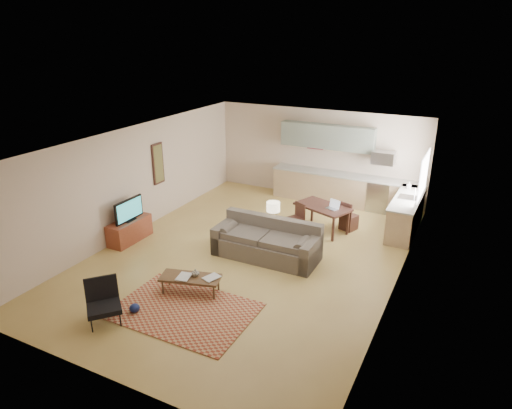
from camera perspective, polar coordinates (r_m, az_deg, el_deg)
The scene contains 25 objects.
room at distance 10.06m, azimuth -0.77°, elevation 0.51°, with size 9.00×9.00×9.00m.
kitchen_counter_back at distance 13.73m, azimuth 10.71°, elevation 1.90°, with size 4.26×0.64×0.92m, color tan, non-canonical shape.
kitchen_counter_right at distance 12.26m, azimuth 18.21°, elevation -1.18°, with size 0.64×2.26×0.92m, color tan, non-canonical shape.
kitchen_range at distance 13.50m, azimuth 15.18°, elevation 1.14°, with size 0.62×0.62×0.90m, color #A5A8AD.
kitchen_microwave at distance 13.20m, azimuth 15.65°, elevation 5.66°, with size 0.62×0.40×0.35m, color #A5A8AD.
upper_cabinets at distance 13.63m, azimuth 8.88°, elevation 8.40°, with size 2.80×0.34×0.70m, color gray.
window_right at distance 11.88m, azimuth 20.22°, elevation 3.46°, with size 0.02×1.40×1.05m, color white.
wall_art_left at distance 12.41m, azimuth -12.12°, elevation 5.02°, with size 0.06×0.42×1.10m, color olive, non-canonical shape.
triptych at distance 13.93m, azimuth 7.45°, elevation 7.90°, with size 1.70×0.04×0.50m, color beige, non-canonical shape.
rug at distance 8.78m, azimuth -8.97°, elevation -12.95°, with size 2.54×1.76×0.02m, color maroon.
sofa at distance 10.33m, azimuth 1.29°, elevation -4.45°, with size 2.49×1.08×0.86m, color #564D44, non-canonical shape.
coffee_table at distance 9.21m, azimuth -8.16°, elevation -9.87°, with size 1.19×0.47×0.36m, color #48311C, non-canonical shape.
book_a at distance 9.15m, azimuth -9.73°, elevation -8.81°, with size 0.31×0.38×0.03m, color maroon.
book_b at distance 9.10m, azimuth -6.04°, elevation -8.80°, with size 0.33×0.38×0.02m, color navy.
vase at distance 9.10m, azimuth -7.58°, elevation -8.42°, with size 0.17×0.17×0.16m, color black.
armchair at distance 8.63m, azimuth -18.53°, elevation -11.62°, with size 0.67×0.67×0.76m, color black, non-canonical shape.
tv_credenza at distance 11.62m, azimuth -15.52°, elevation -3.12°, with size 0.45×1.18×0.55m, color brown, non-canonical shape.
tv at distance 11.38m, azimuth -15.62°, elevation -0.66°, with size 0.09×0.91×0.55m, color black, non-canonical shape.
console_table at distance 10.84m, azimuth 2.12°, elevation -3.81°, with size 0.56×0.37×0.65m, color #351C17, non-canonical shape.
table_lamp at distance 10.61m, azimuth 2.16°, elevation -0.94°, with size 0.32×0.32×0.52m, color beige, non-canonical shape.
dining_table at distance 11.83m, azimuth 8.27°, elevation -1.72°, with size 1.36×0.78×0.69m, color #351C17, non-canonical shape.
dining_chair_near at distance 11.65m, azimuth 4.88°, elevation -1.72°, with size 0.37×0.39×0.77m, color #351C17, non-canonical shape.
dining_chair_far at distance 12.02m, azimuth 11.57°, elevation -1.32°, with size 0.37×0.39×0.78m, color #351C17, non-canonical shape.
laptop at distance 11.51m, azimuth 9.52°, elevation -0.02°, with size 0.29×0.22×0.22m, color #A5A8AD, non-canonical shape.
soap_bottle at distance 12.76m, azimuth 18.59°, elevation 2.30°, with size 0.10×0.10×0.19m, color beige.
Camera 1 is at (4.36, -8.35, 4.88)m, focal length 32.00 mm.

